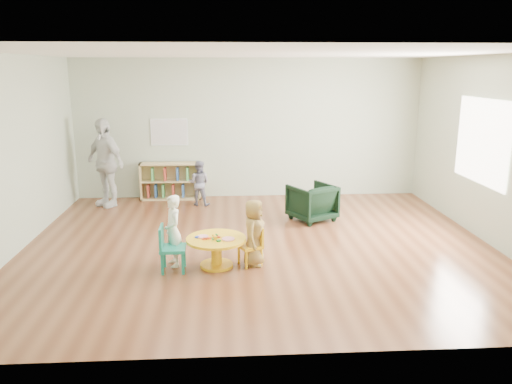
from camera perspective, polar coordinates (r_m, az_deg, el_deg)
room at (r=7.18m, az=0.40°, el=8.32°), size 7.10×7.00×2.80m
activity_table at (r=6.73m, az=-4.57°, el=-6.24°), size 0.80×0.80×0.45m
kid_chair_left at (r=6.64m, az=-9.87°, el=-6.22°), size 0.34×0.34×0.62m
kid_chair_right at (r=6.78m, az=-0.40°, el=-5.99°), size 0.38×0.38×0.53m
bookshelf at (r=10.29m, az=-9.79°, el=1.24°), size 1.20×0.30×0.75m
alphabet_poster at (r=10.25m, az=-9.87°, el=6.77°), size 0.74×0.01×0.54m
armchair at (r=8.77m, az=6.42°, el=-1.17°), size 0.94×0.95×0.64m
child_left at (r=6.77m, az=-9.46°, el=-4.40°), size 0.35×0.42×0.98m
child_right at (r=6.70m, az=-0.23°, el=-4.66°), size 0.40×0.51×0.92m
toddler at (r=9.71m, az=-6.53°, el=1.03°), size 0.49×0.43×0.88m
adult_caretaker at (r=9.96m, az=-16.87°, el=3.23°), size 1.02×0.96×1.69m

